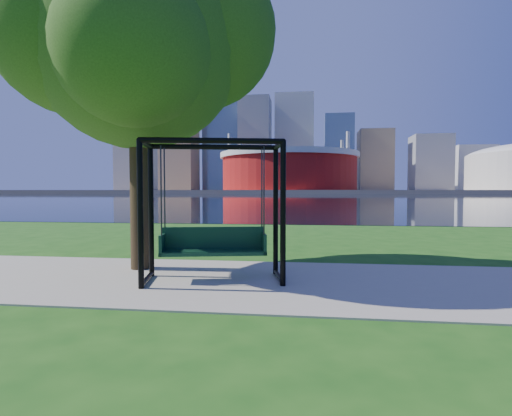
# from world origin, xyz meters

# --- Properties ---
(ground) EXTENTS (900.00, 900.00, 0.00)m
(ground) POSITION_xyz_m (0.00, 0.00, 0.00)
(ground) COLOR #1E5114
(ground) RESTS_ON ground
(path) EXTENTS (120.00, 4.00, 0.03)m
(path) POSITION_xyz_m (0.00, -0.50, 0.01)
(path) COLOR #9E937F
(path) RESTS_ON ground
(river) EXTENTS (900.00, 180.00, 0.02)m
(river) POSITION_xyz_m (0.00, 102.00, 0.01)
(river) COLOR black
(river) RESTS_ON ground
(far_bank) EXTENTS (900.00, 228.00, 2.00)m
(far_bank) POSITION_xyz_m (0.00, 306.00, 1.00)
(far_bank) COLOR #937F60
(far_bank) RESTS_ON ground
(stadium) EXTENTS (83.00, 83.00, 32.00)m
(stadium) POSITION_xyz_m (-10.00, 235.00, 14.23)
(stadium) COLOR maroon
(stadium) RESTS_ON far_bank
(skyline) EXTENTS (392.00, 66.00, 96.50)m
(skyline) POSITION_xyz_m (-4.27, 319.39, 35.89)
(skyline) COLOR gray
(skyline) RESTS_ON far_bank
(swing) EXTENTS (2.73, 1.61, 2.62)m
(swing) POSITION_xyz_m (-0.61, -0.57, 1.27)
(swing) COLOR black
(swing) RESTS_ON ground
(park_tree) EXTENTS (5.75, 5.20, 7.15)m
(park_tree) POSITION_xyz_m (-2.49, 0.40, 4.96)
(park_tree) COLOR black
(park_tree) RESTS_ON ground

